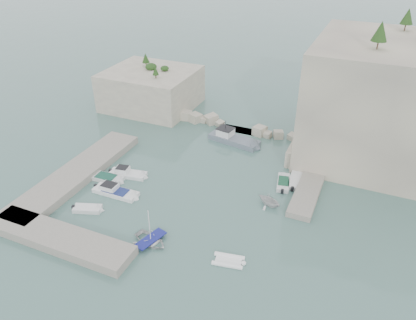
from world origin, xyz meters
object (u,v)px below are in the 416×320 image
at_px(inflatable_dinghy, 228,262).
at_px(motorboat_d, 116,194).
at_px(tender_east_d, 303,163).
at_px(work_boat, 234,142).
at_px(tender_east_a, 269,205).
at_px(rowboat, 151,242).
at_px(motorboat_b, 128,176).
at_px(motorboat_e, 88,210).
at_px(tender_east_c, 295,181).
at_px(motorboat_c, 106,180).
at_px(tender_east_b, 283,184).

bearing_deg(inflatable_dinghy, motorboat_d, 153.03).
relative_size(tender_east_d, work_boat, 0.43).
relative_size(tender_east_a, tender_east_d, 0.81).
distance_m(rowboat, work_boat, 25.87).
bearing_deg(inflatable_dinghy, rowboat, 174.38).
distance_m(motorboat_b, motorboat_e, 8.73).
bearing_deg(tender_east_c, rowboat, 144.32).
bearing_deg(work_boat, motorboat_c, -115.82).
bearing_deg(tender_east_c, motorboat_b, 107.30).
height_order(inflatable_dinghy, tender_east_a, tender_east_a).
distance_m(rowboat, inflatable_dinghy, 9.06).
bearing_deg(work_boat, inflatable_dinghy, -60.95).
height_order(motorboat_e, tender_east_d, tender_east_d).
relative_size(motorboat_b, motorboat_e, 1.52).
bearing_deg(work_boat, rowboat, -80.75).
height_order(motorboat_e, motorboat_c, same).
height_order(tender_east_d, work_boat, work_boat).
xyz_separation_m(motorboat_c, work_boat, (12.49, 17.35, 0.00)).
distance_m(motorboat_c, rowboat, 14.87).
bearing_deg(tender_east_a, motorboat_d, 127.85).
relative_size(motorboat_d, inflatable_dinghy, 1.89).
bearing_deg(inflatable_dinghy, motorboat_c, 149.81).
xyz_separation_m(motorboat_e, inflatable_dinghy, (19.18, -1.17, 0.00)).
height_order(rowboat, inflatable_dinghy, rowboat).
height_order(motorboat_c, tender_east_b, same).
bearing_deg(inflatable_dinghy, motorboat_b, 142.52).
bearing_deg(tender_east_b, inflatable_dinghy, 163.11).
distance_m(motorboat_b, rowboat, 14.52).
relative_size(motorboat_e, motorboat_c, 0.70).
bearing_deg(tender_east_a, tender_east_b, 15.85).
relative_size(motorboat_e, rowboat, 0.89).
relative_size(motorboat_e, inflatable_dinghy, 1.04).
distance_m(motorboat_c, inflatable_dinghy, 22.62).
height_order(motorboat_c, tender_east_c, same).
relative_size(rowboat, work_boat, 0.46).
xyz_separation_m(motorboat_d, tender_east_d, (20.88, 17.69, 0.00)).
xyz_separation_m(motorboat_c, tender_east_c, (24.23, 10.11, 0.00)).
height_order(motorboat_b, tender_east_d, tender_east_d).
xyz_separation_m(motorboat_e, motorboat_c, (-2.04, 6.67, 0.00)).
height_order(tender_east_a, tender_east_d, tender_east_a).
xyz_separation_m(tender_east_d, work_boat, (-11.61, 1.98, 0.00)).
xyz_separation_m(motorboat_c, rowboat, (12.19, -8.52, 0.00)).
height_order(motorboat_e, tender_east_b, same).
distance_m(motorboat_d, tender_east_b, 22.51).
distance_m(inflatable_dinghy, tender_east_c, 18.20).
xyz_separation_m(motorboat_d, inflatable_dinghy, (18.00, -5.52, 0.00)).
relative_size(inflatable_dinghy, work_boat, 0.39).
distance_m(motorboat_e, motorboat_c, 6.97).
bearing_deg(motorboat_c, tender_east_a, 7.43).
distance_m(motorboat_b, tender_east_c, 23.41).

